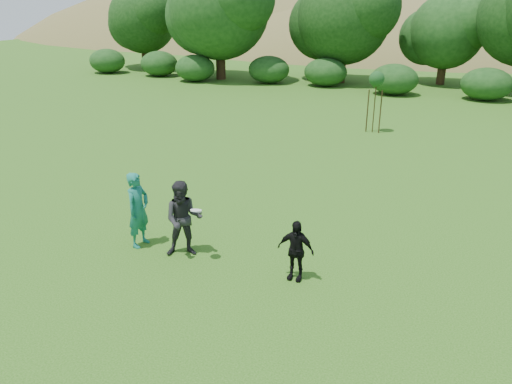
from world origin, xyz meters
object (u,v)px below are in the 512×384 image
at_px(player_black, 296,250).
at_px(sapling, 377,81).
at_px(player_teal, 138,210).
at_px(player_grey, 184,219).

bearing_deg(player_black, sapling, 93.67).
height_order(player_black, sapling, sapling).
xyz_separation_m(player_teal, player_grey, (1.32, -0.01, -0.02)).
bearing_deg(sapling, player_black, -86.65).
xyz_separation_m(player_grey, player_black, (2.87, -0.04, -0.24)).
relative_size(player_teal, sapling, 0.69).
distance_m(player_grey, sapling, 14.17).
bearing_deg(player_teal, player_black, -87.45).
xyz_separation_m(player_teal, player_black, (4.19, -0.05, -0.26)).
bearing_deg(player_black, player_grey, 179.57).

